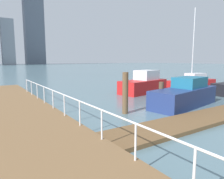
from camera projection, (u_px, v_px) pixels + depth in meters
name	position (u px, v px, depth m)	size (l,w,h in m)	color
ground_plane	(80.00, 100.00, 16.36)	(300.00, 300.00, 0.00)	slate
floating_dock	(212.00, 116.00, 11.38)	(15.00, 2.00, 0.18)	brown
boardwalk_railing	(136.00, 131.00, 5.61)	(0.06, 29.36, 1.08)	white
dock_piling_3	(180.00, 91.00, 15.76)	(0.27, 0.27, 1.59)	#473826
dock_piling_4	(125.00, 93.00, 12.10)	(0.34, 0.34, 2.44)	brown
dock_piling_5	(161.00, 94.00, 13.99)	(0.32, 0.32, 1.67)	brown
moored_boat_0	(185.00, 95.00, 14.19)	(6.18, 3.00, 1.95)	navy
moored_boat_2	(192.00, 82.00, 24.35)	(6.71, 2.13, 8.91)	red
moored_boat_3	(144.00, 84.00, 19.86)	(5.38, 2.98, 2.14)	red
skyline_tower_3	(7.00, 42.00, 120.65)	(6.86, 7.10, 26.24)	#8C939E
skyline_tower_4	(33.00, 1.00, 139.21)	(12.38, 9.37, 83.58)	slate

